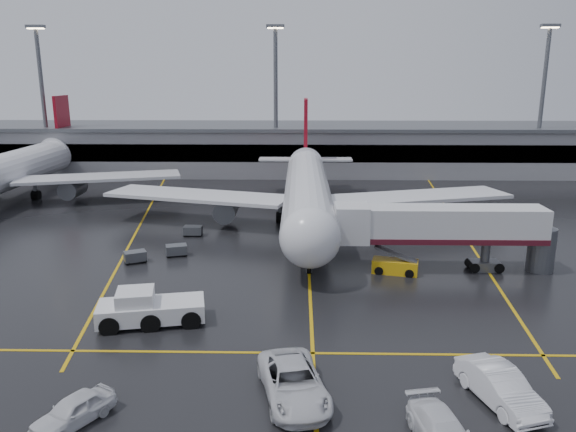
{
  "coord_description": "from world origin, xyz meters",
  "views": [
    {
      "loc": [
        -0.92,
        -54.26,
        17.25
      ],
      "look_at": [
        -2.0,
        -2.0,
        4.0
      ],
      "focal_mm": 34.61,
      "sensor_mm": 36.0,
      "label": 1
    }
  ],
  "objects": [
    {
      "name": "ground",
      "position": [
        0.0,
        0.0,
        0.0
      ],
      "size": [
        220.0,
        220.0,
        0.0
      ],
      "primitive_type": "plane",
      "color": "black",
      "rests_on": "ground"
    },
    {
      "name": "apron_line_centre",
      "position": [
        0.0,
        0.0,
        0.01
      ],
      "size": [
        0.25,
        90.0,
        0.02
      ],
      "primitive_type": "cube",
      "color": "gold",
      "rests_on": "ground"
    },
    {
      "name": "apron_line_stop",
      "position": [
        0.0,
        -22.0,
        0.01
      ],
      "size": [
        60.0,
        0.25,
        0.02
      ],
      "primitive_type": "cube",
      "color": "gold",
      "rests_on": "ground"
    },
    {
      "name": "apron_line_left",
      "position": [
        -20.0,
        10.0,
        0.01
      ],
      "size": [
        9.99,
        69.35,
        0.02
      ],
      "primitive_type": "cube",
      "rotation": [
        0.0,
        0.0,
        0.14
      ],
      "color": "gold",
      "rests_on": "ground"
    },
    {
      "name": "apron_line_right",
      "position": [
        18.0,
        10.0,
        0.01
      ],
      "size": [
        7.57,
        69.64,
        0.02
      ],
      "primitive_type": "cube",
      "rotation": [
        0.0,
        0.0,
        -0.1
      ],
      "color": "gold",
      "rests_on": "ground"
    },
    {
      "name": "terminal",
      "position": [
        0.0,
        47.93,
        4.32
      ],
      "size": [
        122.0,
        19.0,
        8.6
      ],
      "color": "gray",
      "rests_on": "ground"
    },
    {
      "name": "light_mast_left",
      "position": [
        -45.0,
        42.0,
        14.47
      ],
      "size": [
        3.0,
        1.2,
        25.45
      ],
      "color": "#595B60",
      "rests_on": "ground"
    },
    {
      "name": "light_mast_mid",
      "position": [
        -5.0,
        42.0,
        14.47
      ],
      "size": [
        3.0,
        1.2,
        25.45
      ],
      "color": "#595B60",
      "rests_on": "ground"
    },
    {
      "name": "light_mast_right",
      "position": [
        40.0,
        42.0,
        14.47
      ],
      "size": [
        3.0,
        1.2,
        25.45
      ],
      "color": "#595B60",
      "rests_on": "ground"
    },
    {
      "name": "main_airliner",
      "position": [
        0.0,
        9.7,
        4.21
      ],
      "size": [
        48.8,
        45.6,
        14.1
      ],
      "color": "silver",
      "rests_on": "ground"
    },
    {
      "name": "second_airliner",
      "position": [
        -42.0,
        21.7,
        4.21
      ],
      "size": [
        48.8,
        45.6,
        14.1
      ],
      "color": "silver",
      "rests_on": "ground"
    },
    {
      "name": "jet_bridge",
      "position": [
        11.87,
        -6.0,
        3.93
      ],
      "size": [
        19.9,
        3.4,
        6.05
      ],
      "color": "silver",
      "rests_on": "ground"
    },
    {
      "name": "pushback_tractor",
      "position": [
        -11.66,
        -17.76,
        1.06
      ],
      "size": [
        7.89,
        4.47,
        2.66
      ],
      "color": "silver",
      "rests_on": "ground"
    },
    {
      "name": "belt_loader",
      "position": [
        7.73,
        -6.91,
        0.62
      ],
      "size": [
        4.29,
        2.68,
        2.53
      ],
      "color": "gold",
      "rests_on": "ground"
    },
    {
      "name": "service_van_a",
      "position": [
        -1.18,
        -27.1,
        0.96
      ],
      "size": [
        4.58,
        7.41,
        1.91
      ],
      "primitive_type": "imported",
      "rotation": [
        0.0,
        0.0,
        0.22
      ],
      "color": "silver",
      "rests_on": "ground"
    },
    {
      "name": "service_van_b",
      "position": [
        5.99,
        -31.02,
        0.77
      ],
      "size": [
        3.13,
        5.62,
        1.54
      ],
      "primitive_type": "imported",
      "rotation": [
        0.0,
        0.0,
        0.19
      ],
      "color": "white",
      "rests_on": "ground"
    },
    {
      "name": "service_van_c",
      "position": [
        9.96,
        -27.31,
        0.98
      ],
      "size": [
        3.69,
        6.28,
        1.95
      ],
      "primitive_type": "imported",
      "rotation": [
        0.0,
        0.0,
        0.29
      ],
      "color": "white",
      "rests_on": "ground"
    },
    {
      "name": "service_van_d",
      "position": [
        -12.33,
        -29.66,
        0.75
      ],
      "size": [
        3.87,
        4.7,
        1.51
      ],
      "primitive_type": "imported",
      "rotation": [
        0.0,
        0.0,
        -0.56
      ],
      "color": "silver",
      "rests_on": "ground"
    },
    {
      "name": "baggage_cart_a",
      "position": [
        -12.98,
        -2.44,
        0.63
      ],
      "size": [
        2.29,
        1.81,
        1.12
      ],
      "color": "#595B60",
      "rests_on": "ground"
    },
    {
      "name": "baggage_cart_b",
      "position": [
        -16.47,
        -4.53,
        0.63
      ],
      "size": [
        2.37,
        2.05,
        1.12
      ],
      "color": "#595B60",
      "rests_on": "ground"
    },
    {
      "name": "baggage_cart_c",
      "position": [
        -12.68,
        4.64,
        0.63
      ],
      "size": [
        2.01,
        1.31,
        1.12
      ],
      "color": "#595B60",
      "rests_on": "ground"
    }
  ]
}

